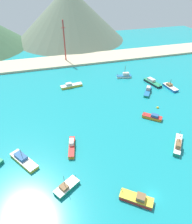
# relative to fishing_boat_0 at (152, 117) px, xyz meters

# --- Properties ---
(ground) EXTENTS (260.00, 280.00, 0.50)m
(ground) POSITION_rel_fishing_boat_0_xyz_m (-17.14, -1.57, -1.08)
(ground) COLOR teal
(fishing_boat_0) EXTENTS (7.59, 7.06, 2.56)m
(fishing_boat_0) POSITION_rel_fishing_boat_0_xyz_m (0.00, 0.00, 0.00)
(fishing_boat_0) COLOR orange
(fishing_boat_0) RESTS_ON ground
(fishing_boat_2) EXTENTS (7.87, 6.55, 5.89)m
(fishing_boat_2) POSITION_rel_fishing_boat_0_xyz_m (-38.91, -22.90, -0.07)
(fishing_boat_2) COLOR #198466
(fishing_boat_2) RESTS_ON ground
(fishing_boat_3) EXTENTS (8.57, 4.01, 6.62)m
(fishing_boat_3) POSITION_rel_fishing_boat_0_xyz_m (3.87, 39.03, 0.21)
(fishing_boat_3) COLOR silver
(fishing_boat_3) RESTS_ON ground
(fishing_boat_4) EXTENTS (8.34, 9.66, 6.02)m
(fishing_boat_4) POSITION_rel_fishing_boat_0_xyz_m (0.29, -17.06, 0.22)
(fishing_boat_4) COLOR #198466
(fishing_boat_4) RESTS_ON ground
(fishing_boat_5) EXTENTS (5.70, 11.37, 2.61)m
(fishing_boat_5) POSITION_rel_fishing_boat_0_xyz_m (15.00, 27.71, 0.11)
(fishing_boat_5) COLOR #232328
(fishing_boat_5) RESTS_ON ground
(fishing_boat_7) EXTENTS (4.03, 9.26, 4.80)m
(fishing_boat_7) POSITION_rel_fishing_boat_0_xyz_m (21.32, 20.67, -0.04)
(fishing_boat_7) COLOR #1E5BA8
(fishing_boat_7) RESTS_ON ground
(fishing_boat_8) EXTENTS (8.89, 11.06, 5.17)m
(fishing_boat_8) POSITION_rel_fishing_boat_0_xyz_m (-50.34, -9.37, -0.00)
(fishing_boat_8) COLOR gold
(fishing_boat_8) RESTS_ON ground
(fishing_boat_9) EXTENTS (8.72, 7.67, 2.63)m
(fishing_boat_9) POSITION_rel_fishing_boat_0_xyz_m (-21.72, -31.52, 0.03)
(fishing_boat_9) COLOR red
(fishing_boat_9) RESTS_ON ground
(fishing_boat_10) EXTENTS (3.98, 9.94, 2.68)m
(fishing_boat_10) POSITION_rel_fishing_boat_0_xyz_m (-34.60, -7.74, 0.09)
(fishing_boat_10) COLOR orange
(fishing_boat_10) RESTS_ON ground
(fishing_boat_12) EXTENTS (11.40, 4.25, 2.41)m
(fishing_boat_12) POSITION_rel_fishing_boat_0_xyz_m (-26.81, 36.02, -0.00)
(fishing_boat_12) COLOR gold
(fishing_boat_12) RESTS_ON ground
(fishing_boat_14) EXTENTS (8.14, 10.06, 2.66)m
(fishing_boat_14) POSITION_rel_fishing_boat_0_xyz_m (8.37, 20.02, 0.02)
(fishing_boat_14) COLOR #198466
(fishing_boat_14) RESTS_ON ground
(buoy_0) EXTENTS (1.07, 1.07, 1.07)m
(buoy_0) POSITION_rel_fishing_boat_0_xyz_m (6.06, 6.23, -0.64)
(buoy_0) COLOR gold
(buoy_0) RESTS_ON ground
(beach_strip) EXTENTS (247.00, 19.45, 1.20)m
(beach_strip) POSITION_rel_fishing_boat_0_xyz_m (-17.14, 71.45, -0.23)
(beach_strip) COLOR #C6B793
(beach_strip) RESTS_ON ground
(hill_central) EXTENTS (89.44, 89.44, 39.60)m
(hill_central) POSITION_rel_fishing_boat_0_xyz_m (-10.97, 122.90, 18.97)
(hill_central) COLOR #60705B
(hill_central) RESTS_ON ground
(radio_tower) EXTENTS (2.56, 2.05, 25.62)m
(radio_tower) POSITION_rel_fishing_boat_0_xyz_m (-23.59, 71.45, 12.24)
(radio_tower) COLOR #B7332D
(radio_tower) RESTS_ON ground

